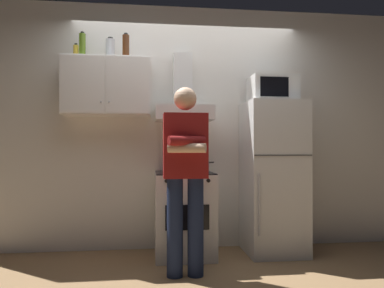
# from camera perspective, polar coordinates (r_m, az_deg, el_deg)

# --- Properties ---
(ground_plane) EXTENTS (7.00, 7.00, 0.00)m
(ground_plane) POSITION_cam_1_polar(r_m,az_deg,el_deg) (3.68, 0.00, -18.20)
(ground_plane) COLOR olive
(back_wall_tiled) EXTENTS (4.80, 0.10, 2.70)m
(back_wall_tiled) POSITION_cam_1_polar(r_m,az_deg,el_deg) (4.12, -0.97, 2.68)
(back_wall_tiled) COLOR silver
(back_wall_tiled) RESTS_ON ground_plane
(upper_cabinet) EXTENTS (0.90, 0.37, 0.60)m
(upper_cabinet) POSITION_cam_1_polar(r_m,az_deg,el_deg) (3.94, -13.17, 8.70)
(upper_cabinet) COLOR white
(stove_oven) EXTENTS (0.60, 0.62, 0.87)m
(stove_oven) POSITION_cam_1_polar(r_m,az_deg,el_deg) (3.81, -1.20, -10.89)
(stove_oven) COLOR white
(stove_oven) RESTS_ON ground_plane
(range_hood) EXTENTS (0.60, 0.44, 0.75)m
(range_hood) POSITION_cam_1_polar(r_m,az_deg,el_deg) (3.91, -1.37, 6.50)
(range_hood) COLOR white
(refrigerator) EXTENTS (0.60, 0.62, 1.60)m
(refrigerator) POSITION_cam_1_polar(r_m,az_deg,el_deg) (3.97, 12.63, -5.12)
(refrigerator) COLOR silver
(refrigerator) RESTS_ON ground_plane
(microwave) EXTENTS (0.48, 0.37, 0.28)m
(microwave) POSITION_cam_1_polar(r_m,az_deg,el_deg) (4.03, 12.50, 8.35)
(microwave) COLOR silver
(microwave) RESTS_ON refrigerator
(person_standing) EXTENTS (0.38, 0.33, 1.64)m
(person_standing) POSITION_cam_1_polar(r_m,az_deg,el_deg) (3.15, -1.06, -4.45)
(person_standing) COLOR #192342
(person_standing) RESTS_ON ground_plane
(cooking_pot) EXTENTS (0.32, 0.22, 0.11)m
(cooking_pot) POSITION_cam_1_polar(r_m,az_deg,el_deg) (3.66, 1.01, -3.50)
(cooking_pot) COLOR #B7BABF
(cooking_pot) RESTS_ON stove_oven
(bottle_canister_steel) EXTENTS (0.09, 0.09, 0.23)m
(bottle_canister_steel) POSITION_cam_1_polar(r_m,az_deg,el_deg) (4.06, -12.71, 14.34)
(bottle_canister_steel) COLOR #B2B5BA
(bottle_canister_steel) RESTS_ON upper_cabinet
(bottle_spice_jar) EXTENTS (0.05, 0.05, 0.15)m
(bottle_spice_jar) POSITION_cam_1_polar(r_m,az_deg,el_deg) (4.08, -17.78, 13.69)
(bottle_spice_jar) COLOR gold
(bottle_spice_jar) RESTS_ON upper_cabinet
(bottle_olive_oil) EXTENTS (0.07, 0.07, 0.26)m
(bottle_olive_oil) POSITION_cam_1_polar(r_m,az_deg,el_deg) (4.04, -16.85, 14.64)
(bottle_olive_oil) COLOR #4C6B19
(bottle_olive_oil) RESTS_ON upper_cabinet
(bottle_rum_dark) EXTENTS (0.07, 0.07, 0.26)m
(bottle_rum_dark) POSITION_cam_1_polar(r_m,az_deg,el_deg) (3.99, -10.35, 14.84)
(bottle_rum_dark) COLOR #47230F
(bottle_rum_dark) RESTS_ON upper_cabinet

